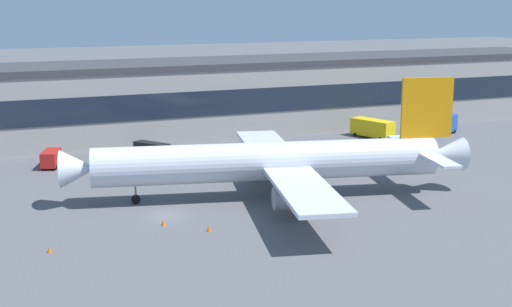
# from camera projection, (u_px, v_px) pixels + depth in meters

# --- Properties ---
(ground_plane) EXTENTS (600.00, 600.00, 0.00)m
(ground_plane) POSITION_uv_depth(u_px,v_px,m) (166.00, 215.00, 84.01)
(ground_plane) COLOR #56565B
(terminal_building) EXTENTS (197.57, 17.96, 13.70)m
(terminal_building) POSITION_uv_depth(u_px,v_px,m) (94.00, 102.00, 126.56)
(terminal_building) COLOR #9E9993
(terminal_building) RESTS_ON ground_plane
(airliner) EXTENTS (51.94, 44.84, 15.12)m
(airliner) POSITION_uv_depth(u_px,v_px,m) (275.00, 161.00, 90.48)
(airliner) COLOR silver
(airliner) RESTS_ON ground_plane
(stair_truck) EXTENTS (6.46, 4.49, 3.55)m
(stair_truck) POSITION_uv_depth(u_px,v_px,m) (443.00, 124.00, 133.41)
(stair_truck) COLOR #2651A5
(stair_truck) RESTS_ON ground_plane
(crew_van) EXTENTS (3.71, 5.63, 2.55)m
(crew_van) POSITION_uv_depth(u_px,v_px,m) (51.00, 158.00, 107.50)
(crew_van) COLOR red
(crew_van) RESTS_ON ground_plane
(belt_loader) EXTENTS (5.24, 6.42, 1.95)m
(belt_loader) POSITION_uv_depth(u_px,v_px,m) (151.00, 147.00, 116.47)
(belt_loader) COLOR black
(belt_loader) RESTS_ON ground_plane
(fuel_truck) EXTENTS (5.46, 8.85, 3.35)m
(fuel_truck) POSITION_uv_depth(u_px,v_px,m) (372.00, 127.00, 130.10)
(fuel_truck) COLOR yellow
(fuel_truck) RESTS_ON ground_plane
(traffic_cone_0) EXTENTS (0.54, 0.54, 0.68)m
(traffic_cone_0) POSITION_uv_depth(u_px,v_px,m) (209.00, 228.00, 78.15)
(traffic_cone_0) COLOR #F2590C
(traffic_cone_0) RESTS_ON ground_plane
(traffic_cone_1) EXTENTS (0.50, 0.50, 0.62)m
(traffic_cone_1) POSITION_uv_depth(u_px,v_px,m) (49.00, 250.00, 71.60)
(traffic_cone_1) COLOR #F2590C
(traffic_cone_1) RESTS_ON ground_plane
(traffic_cone_2) EXTENTS (0.57, 0.57, 0.71)m
(traffic_cone_2) POSITION_uv_depth(u_px,v_px,m) (163.00, 223.00, 80.06)
(traffic_cone_2) COLOR #F2590C
(traffic_cone_2) RESTS_ON ground_plane
(traffic_cone_3) EXTENTS (0.49, 0.49, 0.61)m
(traffic_cone_3) POSITION_uv_depth(u_px,v_px,m) (289.00, 208.00, 85.78)
(traffic_cone_3) COLOR #F2590C
(traffic_cone_3) RESTS_ON ground_plane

